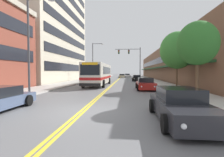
{
  "coord_description": "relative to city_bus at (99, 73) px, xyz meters",
  "views": [
    {
      "loc": [
        2.23,
        -8.67,
        2.0
      ],
      "look_at": [
        -0.56,
        23.81,
        0.71
      ],
      "focal_mm": 28.0,
      "sensor_mm": 36.0,
      "label": 1
    }
  ],
  "objects": [
    {
      "name": "ground_plane",
      "position": [
        1.92,
        20.32,
        -1.75
      ],
      "size": [
        240.0,
        240.0,
        0.0
      ],
      "primitive_type": "plane",
      "color": "slate"
    },
    {
      "name": "sidewalk_left",
      "position": [
        -5.49,
        20.32,
        -1.67
      ],
      "size": [
        3.82,
        106.0,
        0.14
      ],
      "color": "#B2ADA5",
      "rests_on": "ground_plane"
    },
    {
      "name": "sidewalk_right",
      "position": [
        9.33,
        20.32,
        -1.67
      ],
      "size": [
        3.82,
        106.0,
        0.14
      ],
      "color": "#B2ADA5",
      "rests_on": "ground_plane"
    },
    {
      "name": "centre_line",
      "position": [
        1.92,
        20.32,
        -1.74
      ],
      "size": [
        0.34,
        106.0,
        0.01
      ],
      "color": "yellow",
      "rests_on": "ground_plane"
    },
    {
      "name": "office_tower_left",
      "position": [
        -13.64,
        10.49,
        9.64
      ],
      "size": [
        12.08,
        25.62,
        22.78
      ],
      "color": "beige",
      "rests_on": "ground_plane"
    },
    {
      "name": "storefront_row_right",
      "position": [
        15.46,
        20.32,
        1.93
      ],
      "size": [
        9.1,
        68.0,
        7.36
      ],
      "color": "brown",
      "rests_on": "ground_plane"
    },
    {
      "name": "city_bus",
      "position": [
        0.0,
        0.0,
        0.0
      ],
      "size": [
        2.83,
        12.05,
        3.08
      ],
      "color": "silver",
      "rests_on": "ground_plane"
    },
    {
      "name": "car_champagne_parked_left_near",
      "position": [
        -2.35,
        15.78,
        -1.12
      ],
      "size": [
        2.08,
        4.2,
        1.33
      ],
      "color": "beige",
      "rests_on": "ground_plane"
    },
    {
      "name": "car_charcoal_parked_right_foreground",
      "position": [
        6.27,
        -18.17,
        -1.12
      ],
      "size": [
        1.98,
        4.91,
        1.34
      ],
      "color": "#232328",
      "rests_on": "ground_plane"
    },
    {
      "name": "car_red_parked_right_mid",
      "position": [
        6.21,
        -5.75,
        -1.13
      ],
      "size": [
        2.06,
        4.83,
        1.32
      ],
      "color": "maroon",
      "rests_on": "ground_plane"
    },
    {
      "name": "car_black_parked_right_far",
      "position": [
        6.26,
        12.07,
        -1.14
      ],
      "size": [
        2.02,
        4.3,
        1.29
      ],
      "color": "black",
      "rests_on": "ground_plane"
    },
    {
      "name": "car_beige_moving_lead",
      "position": [
        2.57,
        30.84,
        -1.16
      ],
      "size": [
        2.12,
        4.2,
        1.25
      ],
      "color": "#BCAD89",
      "rests_on": "ground_plane"
    },
    {
      "name": "car_white_moving_second",
      "position": [
        4.3,
        41.32,
        -1.18
      ],
      "size": [
        2.2,
        4.4,
        1.22
      ],
      "color": "white",
      "rests_on": "ground_plane"
    },
    {
      "name": "traffic_signal_mast",
      "position": [
        5.28,
        14.9,
        3.54
      ],
      "size": [
        5.82,
        0.38,
        7.48
      ],
      "color": "#47474C",
      "rests_on": "ground_plane"
    },
    {
      "name": "street_lamp_left_near",
      "position": [
        -3.07,
        -12.5,
        2.8
      ],
      "size": [
        2.24,
        0.28,
        7.62
      ],
      "color": "#47474C",
      "rests_on": "ground_plane"
    },
    {
      "name": "street_lamp_left_far",
      "position": [
        -3.04,
        12.68,
        3.17
      ],
      "size": [
        2.48,
        0.28,
        8.26
      ],
      "color": "#47474C",
      "rests_on": "ground_plane"
    },
    {
      "name": "street_tree_right_near",
      "position": [
        8.71,
        -13.51,
        2.08
      ],
      "size": [
        2.59,
        2.59,
        5.12
      ],
      "color": "brown",
      "rests_on": "sidewalk_right"
    },
    {
      "name": "street_tree_right_mid",
      "position": [
        9.66,
        -5.46,
        2.61
      ],
      "size": [
        3.73,
        3.73,
        6.26
      ],
      "color": "brown",
      "rests_on": "sidewalk_right"
    },
    {
      "name": "fire_hydrant",
      "position": [
        7.87,
        -10.16,
        -1.23
      ],
      "size": [
        0.31,
        0.23,
        0.76
      ],
      "color": "#B7B7BC",
      "rests_on": "sidewalk_right"
    }
  ]
}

